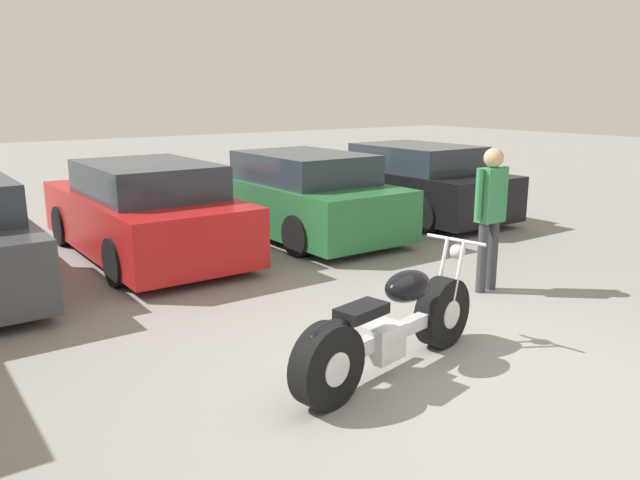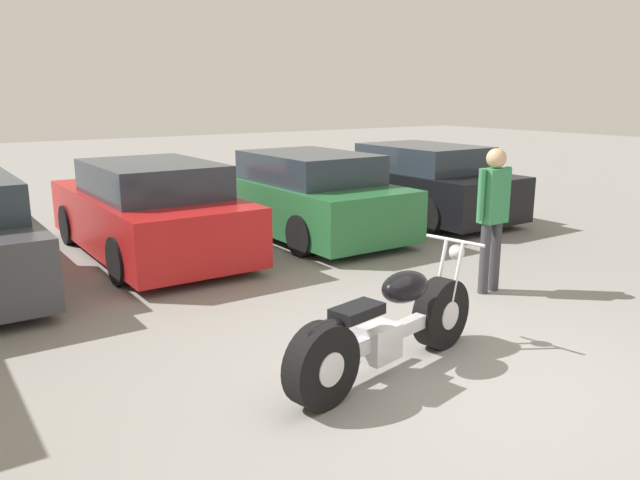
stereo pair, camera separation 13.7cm
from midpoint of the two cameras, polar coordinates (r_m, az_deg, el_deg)
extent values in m
plane|color=gray|center=(5.53, 12.36, -12.22)|extent=(60.00, 60.00, 0.00)
cylinder|color=black|center=(6.03, 10.47, -6.51)|extent=(0.69, 0.33, 0.67)
cylinder|color=silver|center=(6.03, 10.47, -6.51)|extent=(0.31, 0.27, 0.27)
cylinder|color=black|center=(4.83, -0.15, -11.41)|extent=(0.69, 0.33, 0.67)
cylinder|color=silver|center=(4.83, -0.15, -11.41)|extent=(0.31, 0.27, 0.27)
cube|color=silver|center=(5.40, 5.79, -8.56)|extent=(1.23, 0.35, 0.12)
cube|color=silver|center=(5.32, 5.04, -9.24)|extent=(0.38, 0.30, 0.30)
ellipsoid|color=black|center=(5.44, 7.31, -4.22)|extent=(0.57, 0.41, 0.27)
cube|color=black|center=(4.99, 3.04, -6.50)|extent=(0.48, 0.32, 0.09)
ellipsoid|color=black|center=(4.77, 0.26, -8.50)|extent=(0.51, 0.29, 0.20)
cylinder|color=silver|center=(5.95, 11.81, -3.42)|extent=(0.22, 0.08, 0.68)
cylinder|color=silver|center=(6.04, 10.35, -3.10)|extent=(0.22, 0.08, 0.68)
cylinder|color=silver|center=(5.99, 11.67, 0.01)|extent=(0.16, 0.61, 0.03)
sphere|color=silver|center=(6.05, 11.82, -1.03)|extent=(0.15, 0.15, 0.15)
cylinder|color=silver|center=(5.28, 2.27, -10.55)|extent=(1.23, 0.32, 0.08)
cylinder|color=black|center=(7.68, -24.80, -3.37)|extent=(0.20, 0.62, 0.62)
cube|color=red|center=(9.58, -16.25, 1.80)|extent=(1.78, 4.27, 0.79)
cube|color=#28333D|center=(9.24, -15.97, 5.38)|extent=(1.57, 2.22, 0.47)
cylinder|color=black|center=(10.65, -22.80, 1.21)|extent=(0.20, 0.62, 0.62)
cylinder|color=black|center=(11.12, -14.45, 2.31)|extent=(0.20, 0.62, 0.62)
cylinder|color=black|center=(8.15, -18.51, -1.91)|extent=(0.20, 0.62, 0.62)
cylinder|color=black|center=(8.75, -8.09, -0.31)|extent=(0.20, 0.62, 0.62)
cube|color=#286B38|center=(10.64, -2.60, 3.43)|extent=(1.78, 4.27, 0.79)
cube|color=#28333D|center=(10.33, -1.86, 6.68)|extent=(1.57, 2.22, 0.47)
cylinder|color=black|center=(11.41, -9.74, 2.82)|extent=(0.20, 0.62, 0.62)
cylinder|color=black|center=(12.21, -2.70, 3.68)|extent=(0.20, 0.62, 0.62)
cylinder|color=black|center=(9.15, -2.43, 0.40)|extent=(0.20, 0.62, 0.62)
cylinder|color=black|center=(10.13, 5.47, 1.63)|extent=(0.20, 0.62, 0.62)
cube|color=black|center=(12.30, 7.60, 4.67)|extent=(1.78, 4.27, 0.79)
cube|color=#28333D|center=(12.04, 8.53, 7.48)|extent=(1.57, 2.22, 0.47)
cylinder|color=black|center=(12.81, 0.78, 4.15)|extent=(0.20, 0.62, 0.62)
cylinder|color=black|center=(13.85, 6.35, 4.76)|extent=(0.20, 0.62, 0.62)
cylinder|color=black|center=(10.83, 9.11, 2.28)|extent=(0.20, 0.62, 0.62)
cylinder|color=black|center=(12.04, 14.78, 3.11)|extent=(0.20, 0.62, 0.62)
cylinder|color=#38383D|center=(7.69, 14.11, -1.58)|extent=(0.12, 0.12, 0.86)
cylinder|color=#38383D|center=(7.84, 15.02, -1.37)|extent=(0.12, 0.12, 0.86)
cube|color=#337F4C|center=(7.61, 14.90, 3.99)|extent=(0.34, 0.20, 0.64)
cylinder|color=#337F4C|center=(7.44, 13.83, 4.10)|extent=(0.08, 0.08, 0.59)
cylinder|color=#337F4C|center=(7.78, 15.95, 4.36)|extent=(0.08, 0.08, 0.59)
sphere|color=tan|center=(7.56, 15.10, 7.27)|extent=(0.23, 0.23, 0.23)
camera|label=1|loc=(0.07, -90.60, -0.14)|focal=35.00mm
camera|label=2|loc=(0.07, 89.40, 0.14)|focal=35.00mm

